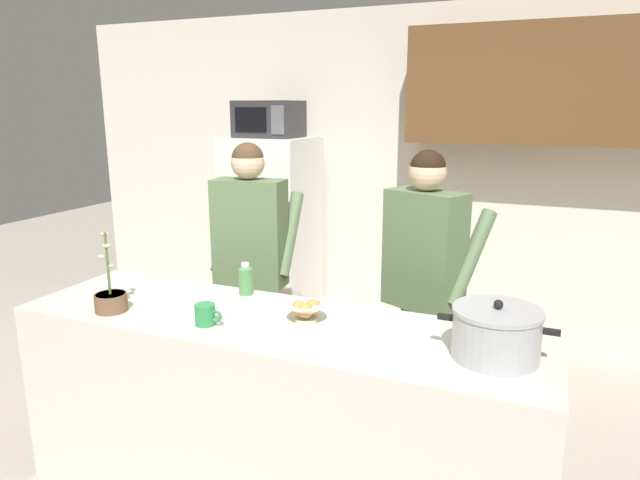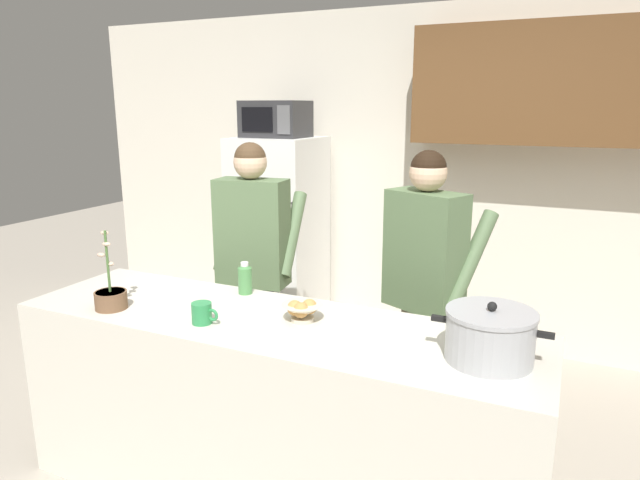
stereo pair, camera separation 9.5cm
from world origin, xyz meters
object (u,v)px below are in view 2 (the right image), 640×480
person_near_pot (253,247)px  person_by_sink (425,267)px  refrigerator (279,237)px  bread_bowl (302,310)px  bottle_near_edge (245,278)px  microwave (276,119)px  potted_orchid (111,296)px  cooking_pot (490,336)px  coffee_mug (202,313)px

person_near_pot → person_by_sink: 1.04m
refrigerator → bread_bowl: size_ratio=8.58×
person_near_pot → bread_bowl: bearing=-45.8°
refrigerator → person_by_sink: size_ratio=0.98×
bottle_near_edge → person_by_sink: bearing=31.1°
person_by_sink → bread_bowl: 0.81m
refrigerator → person_near_pot: 1.23m
refrigerator → microwave: size_ratio=3.38×
microwave → person_by_sink: 1.97m
person_near_pot → potted_orchid: 0.95m
bottle_near_edge → cooking_pot: bearing=-12.6°
refrigerator → potted_orchid: (0.21, -2.04, 0.17)m
person_near_pot → potted_orchid: size_ratio=4.35×
refrigerator → microwave: microwave is taller
person_near_pot → coffee_mug: bearing=-72.8°
person_near_pot → potted_orchid: person_near_pot is taller
person_by_sink → cooking_pot: person_by_sink is taller
person_near_pot → refrigerator: bearing=111.4°
person_near_pot → cooking_pot: size_ratio=3.70×
person_by_sink → potted_orchid: (-1.28, -0.94, -0.05)m
person_near_pot → bottle_near_edge: person_near_pot is taller
coffee_mug → bottle_near_edge: bottle_near_edge is taller
refrigerator → cooking_pot: refrigerator is taller
microwave → refrigerator: bearing=90.1°
person_by_sink → coffee_mug: 1.20m
microwave → potted_orchid: 2.17m
refrigerator → coffee_mug: 2.14m
bread_bowl → potted_orchid: size_ratio=0.50×
person_by_sink → bread_bowl: (-0.37, -0.71, -0.06)m
potted_orchid → refrigerator: bearing=95.8°
person_near_pot → cooking_pot: bearing=-26.6°
bread_bowl → potted_orchid: potted_orchid is taller
person_by_sink → potted_orchid: 1.59m
coffee_mug → person_near_pot: bearing=107.2°
microwave → bread_bowl: bearing=-58.2°
cooking_pot → person_near_pot: bearing=153.4°
cooking_pot → bread_bowl: size_ratio=2.37×
refrigerator → person_near_pot: size_ratio=0.98×
bread_bowl → bottle_near_edge: size_ratio=1.13×
coffee_mug → microwave: bearing=109.8°
bread_bowl → microwave: bearing=121.8°
person_near_pot → person_by_sink: person_near_pot is taller
person_near_pot → person_by_sink: size_ratio=1.01×
coffee_mug → bread_bowl: bearing=27.4°
person_near_pot → potted_orchid: (-0.23, -0.92, -0.06)m
microwave → coffee_mug: (0.72, -1.99, -0.79)m
microwave → bread_bowl: (1.11, -1.79, -0.79)m
microwave → cooking_pot: size_ratio=1.07×
microwave → bread_bowl: 2.25m
microwave → person_near_pot: size_ratio=0.29×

